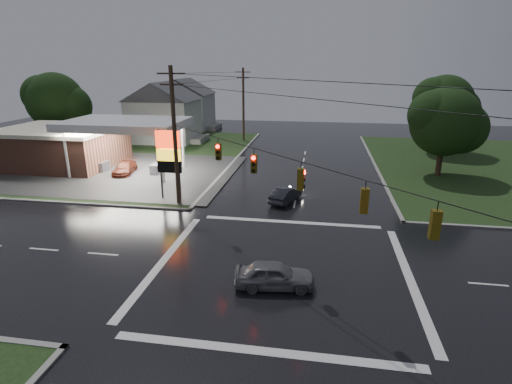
# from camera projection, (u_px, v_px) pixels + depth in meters

# --- Properties ---
(ground) EXTENTS (120.00, 120.00, 0.00)m
(ground) POSITION_uv_depth(u_px,v_px,m) (281.00, 268.00, 22.78)
(ground) COLOR black
(ground) RESTS_ON ground
(grass_nw) EXTENTS (36.00, 36.00, 0.08)m
(grass_nw) POSITION_uv_depth(u_px,v_px,m) (100.00, 154.00, 51.13)
(grass_nw) COLOR black
(grass_nw) RESTS_ON ground
(gas_station) EXTENTS (26.20, 18.00, 5.60)m
(gas_station) POSITION_uv_depth(u_px,v_px,m) (70.00, 144.00, 44.39)
(gas_station) COLOR #2D2D2D
(gas_station) RESTS_ON ground
(pylon_sign) EXTENTS (2.00, 0.35, 6.00)m
(pylon_sign) POSITION_uv_depth(u_px,v_px,m) (169.00, 154.00, 33.00)
(pylon_sign) COLOR #59595E
(pylon_sign) RESTS_ON ground
(utility_pole_nw) EXTENTS (2.20, 0.32, 11.00)m
(utility_pole_nw) POSITION_uv_depth(u_px,v_px,m) (175.00, 135.00, 31.38)
(utility_pole_nw) COLOR #382619
(utility_pole_nw) RESTS_ON ground
(utility_pole_n) EXTENTS (2.20, 0.32, 10.50)m
(utility_pole_n) POSITION_uv_depth(u_px,v_px,m) (243.00, 104.00, 58.21)
(utility_pole_n) COLOR #382619
(utility_pole_n) RESTS_ON ground
(traffic_signals) EXTENTS (26.87, 26.87, 1.47)m
(traffic_signals) POSITION_uv_depth(u_px,v_px,m) (284.00, 157.00, 20.76)
(traffic_signals) COLOR black
(traffic_signals) RESTS_ON ground
(house_near) EXTENTS (11.05, 8.48, 8.60)m
(house_near) POSITION_uv_depth(u_px,v_px,m) (164.00, 111.00, 58.40)
(house_near) COLOR silver
(house_near) RESTS_ON ground
(house_far) EXTENTS (11.05, 8.48, 8.60)m
(house_far) POSITION_uv_depth(u_px,v_px,m) (184.00, 103.00, 69.82)
(house_far) COLOR silver
(house_far) RESTS_ON ground
(tree_nw_behind) EXTENTS (8.93, 7.60, 10.00)m
(tree_nw_behind) POSITION_uv_depth(u_px,v_px,m) (56.00, 101.00, 54.18)
(tree_nw_behind) COLOR black
(tree_nw_behind) RESTS_ON ground
(tree_ne_near) EXTENTS (7.99, 6.80, 8.98)m
(tree_ne_near) POSITION_uv_depth(u_px,v_px,m) (447.00, 122.00, 39.56)
(tree_ne_near) COLOR black
(tree_ne_near) RESTS_ON ground
(tree_ne_far) EXTENTS (8.46, 7.20, 9.80)m
(tree_ne_far) POSITION_uv_depth(u_px,v_px,m) (445.00, 104.00, 50.18)
(tree_ne_far) COLOR black
(tree_ne_far) RESTS_ON ground
(car_north) EXTENTS (2.62, 4.10, 1.28)m
(car_north) POSITION_uv_depth(u_px,v_px,m) (286.00, 195.00, 33.45)
(car_north) COLOR #212229
(car_north) RESTS_ON ground
(car_crossing) EXTENTS (4.31, 2.14, 1.41)m
(car_crossing) POSITION_uv_depth(u_px,v_px,m) (274.00, 275.00, 20.65)
(car_crossing) COLOR slate
(car_crossing) RESTS_ON ground
(car_pump) EXTENTS (2.51, 4.62, 1.27)m
(car_pump) POSITION_uv_depth(u_px,v_px,m) (125.00, 168.00, 41.89)
(car_pump) COLOR #4E1D11
(car_pump) RESTS_ON ground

